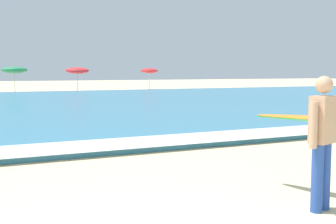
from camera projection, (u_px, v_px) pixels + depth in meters
sea at (6, 106)px, 21.33m from camera, size 120.00×28.00×0.14m
surf_foam at (56, 148)px, 9.21m from camera, size 120.00×1.52×0.01m
surfer_with_board at (331, 130)px, 5.59m from camera, size 1.30×2.76×1.73m
beach_umbrella_2 at (14, 70)px, 36.73m from camera, size 2.18×2.19×2.21m
beach_umbrella_3 at (77, 71)px, 38.37m from camera, size 2.07×2.09×2.18m
beach_umbrella_4 at (149, 71)px, 42.82m from camera, size 1.72×1.74×2.12m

